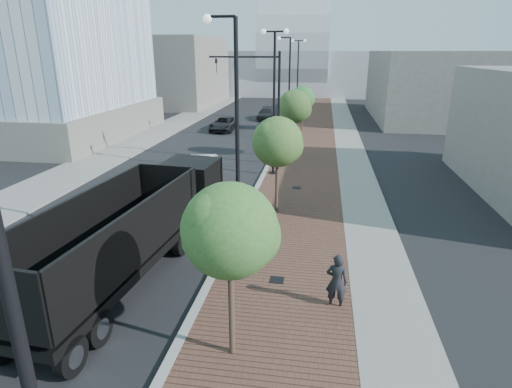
# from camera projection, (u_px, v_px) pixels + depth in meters

# --- Properties ---
(sidewalk) EXTENTS (7.00, 140.00, 0.12)m
(sidewalk) POSITION_uv_depth(u_px,v_px,m) (320.00, 129.00, 45.01)
(sidewalk) COLOR #4C2D23
(sidewalk) RESTS_ON ground
(concrete_strip) EXTENTS (2.40, 140.00, 0.13)m
(concrete_strip) POSITION_uv_depth(u_px,v_px,m) (345.00, 130.00, 44.61)
(concrete_strip) COLOR slate
(concrete_strip) RESTS_ON ground
(curb) EXTENTS (0.30, 140.00, 0.14)m
(curb) POSITION_uv_depth(u_px,v_px,m) (287.00, 128.00, 45.52)
(curb) COLOR gray
(curb) RESTS_ON ground
(west_sidewalk) EXTENTS (4.00, 140.00, 0.12)m
(west_sidewalk) POSITION_uv_depth(u_px,v_px,m) (172.00, 125.00, 47.44)
(west_sidewalk) COLOR slate
(west_sidewalk) RESTS_ON ground
(dump_truck) EXTENTS (3.58, 13.50, 3.40)m
(dump_truck) POSITION_uv_depth(u_px,v_px,m) (161.00, 216.00, 17.64)
(dump_truck) COLOR black
(dump_truck) RESTS_ON ground
(white_sedan) EXTENTS (2.34, 4.91, 1.55)m
(white_sedan) POSITION_uv_depth(u_px,v_px,m) (202.00, 169.00, 27.15)
(white_sedan) COLOR silver
(white_sedan) RESTS_ON ground
(dark_car_mid) EXTENTS (2.48, 5.14, 1.41)m
(dark_car_mid) POSITION_uv_depth(u_px,v_px,m) (224.00, 124.00, 44.30)
(dark_car_mid) COLOR black
(dark_car_mid) RESTS_ON ground
(dark_car_far) EXTENTS (1.94, 4.70, 1.36)m
(dark_car_far) POSITION_uv_depth(u_px,v_px,m) (266.00, 114.00, 51.57)
(dark_car_far) COLOR black
(dark_car_far) RESTS_ON ground
(pedestrian) EXTENTS (0.75, 0.55, 1.92)m
(pedestrian) POSITION_uv_depth(u_px,v_px,m) (337.00, 282.00, 13.51)
(pedestrian) COLOR black
(pedestrian) RESTS_ON ground
(streetlight_0) EXTENTS (1.72, 0.56, 9.28)m
(streetlight_0) POSITION_uv_depth(u_px,v_px,m) (22.00, 354.00, 4.62)
(streetlight_0) COLOR black
(streetlight_0) RESTS_ON ground
(streetlight_1) EXTENTS (1.44, 0.56, 9.21)m
(streetlight_1) POSITION_uv_depth(u_px,v_px,m) (235.00, 152.00, 16.02)
(streetlight_1) COLOR black
(streetlight_1) RESTS_ON ground
(streetlight_2) EXTENTS (1.72, 0.56, 9.28)m
(streetlight_2) POSITION_uv_depth(u_px,v_px,m) (274.00, 103.00, 27.07)
(streetlight_2) COLOR black
(streetlight_2) RESTS_ON ground
(streetlight_3) EXTENTS (1.44, 0.56, 9.21)m
(streetlight_3) POSITION_uv_depth(u_px,v_px,m) (288.00, 93.00, 38.46)
(streetlight_3) COLOR black
(streetlight_3) RESTS_ON ground
(streetlight_4) EXTENTS (1.72, 0.56, 9.28)m
(streetlight_4) POSITION_uv_depth(u_px,v_px,m) (298.00, 79.00, 49.51)
(streetlight_4) COLOR black
(streetlight_4) RESTS_ON ground
(traffic_mast) EXTENTS (5.09, 0.20, 8.00)m
(traffic_mast) POSITION_uv_depth(u_px,v_px,m) (266.00, 95.00, 29.95)
(traffic_mast) COLOR black
(traffic_mast) RESTS_ON ground
(tree_0) EXTENTS (2.48, 2.45, 4.99)m
(tree_0) POSITION_uv_depth(u_px,v_px,m) (232.00, 231.00, 10.45)
(tree_0) COLOR #382619
(tree_0) RESTS_ON ground
(tree_1) EXTENTS (2.53, 2.51, 4.99)m
(tree_1) POSITION_uv_depth(u_px,v_px,m) (278.00, 142.00, 20.74)
(tree_1) COLOR #382619
(tree_1) RESTS_ON ground
(tree_2) EXTENTS (2.56, 2.54, 5.26)m
(tree_2) POSITION_uv_depth(u_px,v_px,m) (295.00, 107.00, 31.88)
(tree_2) COLOR #382619
(tree_2) RESTS_ON ground
(tree_3) EXTENTS (2.49, 2.46, 4.61)m
(tree_3) POSITION_uv_depth(u_px,v_px,m) (303.00, 98.00, 43.30)
(tree_3) COLOR #382619
(tree_3) RESTS_ON ground
(tower_podium) EXTENTS (19.00, 19.00, 3.00)m
(tower_podium) POSITION_uv_depth(u_px,v_px,m) (36.00, 121.00, 41.11)
(tower_podium) COLOR slate
(tower_podium) RESTS_ON ground
(convention_center) EXTENTS (50.00, 30.00, 50.00)m
(convention_center) POSITION_uv_depth(u_px,v_px,m) (297.00, 61.00, 85.98)
(convention_center) COLOR #A5A9AF
(convention_center) RESTS_ON ground
(commercial_block_nw) EXTENTS (14.00, 20.00, 10.00)m
(commercial_block_nw) POSITION_uv_depth(u_px,v_px,m) (171.00, 71.00, 65.58)
(commercial_block_nw) COLOR slate
(commercial_block_nw) RESTS_ON ground
(commercial_block_ne) EXTENTS (12.00, 22.00, 8.00)m
(commercial_block_ne) POSITION_uv_depth(u_px,v_px,m) (426.00, 86.00, 51.25)
(commercial_block_ne) COLOR #605C56
(commercial_block_ne) RESTS_ON ground
(utility_cover_1) EXTENTS (0.50, 0.50, 0.02)m
(utility_cover_1) POSITION_uv_depth(u_px,v_px,m) (277.00, 280.00, 15.22)
(utility_cover_1) COLOR black
(utility_cover_1) RESTS_ON sidewalk
(utility_cover_2) EXTENTS (0.50, 0.50, 0.02)m
(utility_cover_2) POSITION_uv_depth(u_px,v_px,m) (297.00, 188.00, 25.51)
(utility_cover_2) COLOR black
(utility_cover_2) RESTS_ON sidewalk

